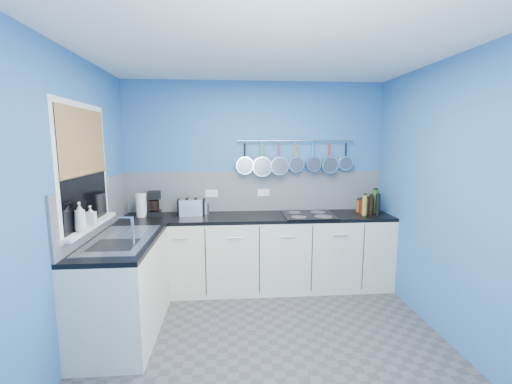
{
  "coord_description": "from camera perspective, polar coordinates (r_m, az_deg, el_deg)",
  "views": [
    {
      "loc": [
        -0.32,
        -2.7,
        1.77
      ],
      "look_at": [
        -0.05,
        0.75,
        1.25
      ],
      "focal_mm": 23.59,
      "sensor_mm": 36.0,
      "label": 1
    }
  ],
  "objects": [
    {
      "name": "floor",
      "position": [
        3.25,
        2.1,
        -24.67
      ],
      "size": [
        3.2,
        3.0,
        0.02
      ],
      "primitive_type": "cube",
      "color": "#47474C",
      "rests_on": "ground"
    },
    {
      "name": "ceiling",
      "position": [
        2.82,
        2.4,
        23.76
      ],
      "size": [
        3.2,
        3.0,
        0.02
      ],
      "primitive_type": "cube",
      "color": "white",
      "rests_on": "ground"
    },
    {
      "name": "wall_back",
      "position": [
        4.25,
        -0.12,
        1.53
      ],
      "size": [
        3.2,
        0.02,
        2.5
      ],
      "primitive_type": "cube",
      "color": "#326BAD",
      "rests_on": "ground"
    },
    {
      "name": "wall_front",
      "position": [
        1.34,
        10.01,
        -14.48
      ],
      "size": [
        3.2,
        0.02,
        2.5
      ],
      "primitive_type": "cube",
      "color": "#326BAD",
      "rests_on": "ground"
    },
    {
      "name": "wall_left",
      "position": [
        3.04,
        -29.55,
        -2.44
      ],
      "size": [
        0.02,
        3.0,
        2.5
      ],
      "primitive_type": "cube",
      "color": "#326BAD",
      "rests_on": "ground"
    },
    {
      "name": "wall_right",
      "position": [
        3.36,
        30.68,
        -1.57
      ],
      "size": [
        0.02,
        3.0,
        2.5
      ],
      "primitive_type": "cube",
      "color": "#326BAD",
      "rests_on": "ground"
    },
    {
      "name": "backsplash_back",
      "position": [
        4.25,
        -0.1,
        0.15
      ],
      "size": [
        3.2,
        0.02,
        0.5
      ],
      "primitive_type": "cube",
      "color": "#90949E",
      "rests_on": "wall_back"
    },
    {
      "name": "backsplash_left",
      "position": [
        3.59,
        -25.1,
        -2.22
      ],
      "size": [
        0.02,
        1.8,
        0.5
      ],
      "primitive_type": "cube",
      "color": "#90949E",
      "rests_on": "wall_left"
    },
    {
      "name": "cabinet_run_back",
      "position": [
        4.14,
        0.21,
        -10.35
      ],
      "size": [
        3.2,
        0.6,
        0.86
      ],
      "primitive_type": "cube",
      "color": "beige",
      "rests_on": "ground"
    },
    {
      "name": "worktop_back",
      "position": [
        4.01,
        0.21,
        -4.27
      ],
      "size": [
        3.2,
        0.6,
        0.04
      ],
      "primitive_type": "cube",
      "color": "black",
      "rests_on": "cabinet_run_back"
    },
    {
      "name": "cabinet_run_left",
      "position": [
        3.43,
        -21.45,
        -15.07
      ],
      "size": [
        0.6,
        1.2,
        0.86
      ],
      "primitive_type": "cube",
      "color": "beige",
      "rests_on": "ground"
    },
    {
      "name": "worktop_left",
      "position": [
        3.28,
        -21.88,
        -7.83
      ],
      "size": [
        0.6,
        1.2,
        0.04
      ],
      "primitive_type": "cube",
      "color": "black",
      "rests_on": "cabinet_run_left"
    },
    {
      "name": "window_frame",
      "position": [
        3.26,
        -27.16,
        3.73
      ],
      "size": [
        0.01,
        1.0,
        1.1
      ],
      "primitive_type": "cube",
      "color": "white",
      "rests_on": "wall_left"
    },
    {
      "name": "window_glass",
      "position": [
        3.26,
        -27.08,
        3.74
      ],
      "size": [
        0.01,
        0.9,
        1.0
      ],
      "primitive_type": "cube",
      "color": "black",
      "rests_on": "wall_left"
    },
    {
      "name": "bamboo_blind",
      "position": [
        3.25,
        -27.22,
        7.7
      ],
      "size": [
        0.01,
        0.9,
        0.55
      ],
      "primitive_type": "cube",
      "color": "#A67E49",
      "rests_on": "wall_left"
    },
    {
      "name": "window_sill",
      "position": [
        3.33,
        -26.16,
        -5.12
      ],
      "size": [
        0.1,
        0.98,
        0.03
      ],
      "primitive_type": "cube",
      "color": "white",
      "rests_on": "wall_left"
    },
    {
      "name": "sink_unit",
      "position": [
        3.27,
        -21.91,
        -7.43
      ],
      "size": [
        0.5,
        0.95,
        0.01
      ],
      "primitive_type": "cube",
      "color": "silver",
      "rests_on": "worktop_left"
    },
    {
      "name": "mixer_tap",
      "position": [
        3.03,
        -20.15,
        -6.13
      ],
      "size": [
        0.12,
        0.08,
        0.26
      ],
      "primitive_type": null,
      "color": "silver",
      "rests_on": "worktop_left"
    },
    {
      "name": "socket_left",
      "position": [
        4.23,
        -7.53,
        -0.23
      ],
      "size": [
        0.15,
        0.01,
        0.09
      ],
      "primitive_type": "cube",
      "color": "white",
      "rests_on": "backsplash_back"
    },
    {
      "name": "socket_right",
      "position": [
        4.25,
        1.26,
        -0.13
      ],
      "size": [
        0.15,
        0.01,
        0.09
      ],
      "primitive_type": "cube",
      "color": "white",
      "rests_on": "backsplash_back"
    },
    {
      "name": "pot_rail",
      "position": [
        4.23,
        6.78,
        8.62
      ],
      "size": [
        1.45,
        0.02,
        0.02
      ],
      "primitive_type": "cylinder",
      "rotation": [
        0.0,
        1.57,
        0.0
      ],
      "color": "silver",
      "rests_on": "wall_back"
    },
    {
      "name": "soap_bottle_a",
      "position": [
        3.07,
        -27.68,
        -3.75
      ],
      "size": [
        0.11,
        0.11,
        0.24
      ],
      "primitive_type": "imported",
      "rotation": [
        0.0,
        0.0,
        0.27
      ],
      "color": "white",
      "rests_on": "window_sill"
    },
    {
      "name": "soap_bottle_b",
      "position": [
        3.26,
        -26.24,
        -3.58
      ],
      "size": [
        0.08,
        0.08,
        0.17
      ],
      "primitive_type": "imported",
      "rotation": [
        0.0,
        0.0,
        0.04
      ],
      "color": "white",
      "rests_on": "window_sill"
    },
    {
      "name": "paper_towel",
      "position": [
        4.15,
        -18.87,
        -2.14
      ],
      "size": [
        0.15,
        0.15,
        0.27
      ],
      "primitive_type": "cylinder",
      "rotation": [
        0.0,
        0.0,
        -0.32
      ],
      "color": "white",
      "rests_on": "worktop_back"
    },
    {
      "name": "coffee_maker",
      "position": [
        4.16,
        -16.88,
        -1.89
      ],
      "size": [
        0.19,
        0.21,
        0.29
      ],
      "primitive_type": null,
      "rotation": [
        0.0,
        0.0,
        0.2
      ],
      "color": "black",
      "rests_on": "worktop_back"
    },
    {
      "name": "toaster",
      "position": [
        4.1,
        -10.86,
        -2.51
      ],
      "size": [
        0.32,
        0.21,
        0.19
      ],
      "primitive_type": "cube",
      "rotation": [
        0.0,
        0.0,
        0.16
      ],
      "color": "silver",
      "rests_on": "worktop_back"
    },
    {
      "name": "canister",
      "position": [
        4.13,
        -8.58,
        -2.73
      ],
      "size": [
        0.11,
        0.11,
        0.14
      ],
      "primitive_type": "cylinder",
      "rotation": [
        0.0,
        0.0,
        0.16
      ],
      "color": "silver",
      "rests_on": "worktop_back"
    },
    {
      "name": "hob",
      "position": [
        4.05,
        8.92,
        -3.88
      ],
      "size": [
        0.6,
        0.52,
        0.01
      ],
      "primitive_type": "cube",
      "color": "black",
      "rests_on": "worktop_back"
    },
    {
      "name": "pan_0",
      "position": [
        4.15,
        -1.92,
        5.86
      ],
      "size": [
        0.22,
        0.08,
        0.41
      ],
      "primitive_type": null,
      "color": "silver",
      "rests_on": "pot_rail"
    },
    {
      "name": "pan_1",
      "position": [
        4.16,
        1.01,
        5.67
      ],
      "size": [
        0.25,
        0.09,
        0.44
      ],
      "primitive_type": null,
      "color": "silver",
      "rests_on": "pot_rail"
    },
    {
      "name": "pan_2",
      "position": [
        4.19,
        3.9,
        5.8
      ],
      "size": [
        0.23,
        0.1,
        0.42
      ],
      "primitive_type": null,
      "color": "silver",
      "rests_on": "pot_rail"
    },
    {
      "name": "pan_3",
      "position": [
        4.22,
        6.76,
        5.99
      ],
      "size": [
        0.2,
        0.07,
        0.39
      ],
      "primitive_type": null,
      "color": "silver",
      "rests_on": "pot_rail"
    },
    {
      "name": "pan_4",
      "position": [
        4.27,
        9.57,
        6.05
      ],
      "size": [
        0.18,
        0.11,
        0.37
      ],
      "primitive_type": null,
      "color": "silver",
      "rests_on": "pot_rail"
    },
    {
      "name": "pan_5",
      "position": [
        4.33,
        12.3,
        5.82
      ],
      "size": [
        0.21,
        0.09,
        0.4
      ],
      "primitive_type": null,
      "color": "silver",
      "rests_on": "pot_rail"
    },
    {
      "name": "pan_6",
      "position": [
        4.39,
        14.96,
        5.98
      ],
      "size": [
        0.18,
        0.06,
        0.37
      ],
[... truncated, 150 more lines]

